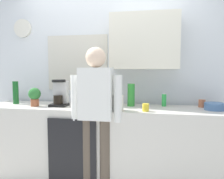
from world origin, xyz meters
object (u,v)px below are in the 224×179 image
mixing_bowl (214,106)px  storage_canister (117,103)px  bottle_clear_soda (131,95)px  cup_yellow_cup (146,107)px  potted_plant (35,96)px  coffee_maker (60,94)px  bottle_amber_beer (78,99)px  bottle_green_wine (16,93)px  person_at_sink (96,108)px  dish_soap (164,100)px  cup_terracotta_mug (202,103)px

mixing_bowl → storage_canister: (-1.07, -0.23, 0.05)m
bottle_clear_soda → cup_yellow_cup: size_ratio=3.29×
bottle_clear_soda → potted_plant: 1.20m
coffee_maker → bottle_amber_beer: bearing=-32.9°
mixing_bowl → bottle_green_wine: bearing=179.7°
bottle_amber_beer → person_at_sink: bearing=-19.8°
bottle_green_wine → dish_soap: size_ratio=1.67×
mixing_bowl → person_at_sink: size_ratio=0.14×
coffee_maker → bottle_clear_soda: size_ratio=1.18×
bottle_amber_beer → cup_terracotta_mug: 1.49m
coffee_maker → mixing_bowl: 1.83m
coffee_maker → storage_canister: coffee_maker is taller
bottle_green_wine → bottle_clear_soda: bearing=3.2°
bottle_amber_beer → cup_terracotta_mug: bottle_amber_beer is taller
cup_yellow_cup → dish_soap: size_ratio=0.47×
bottle_clear_soda → cup_terracotta_mug: bearing=5.0°
bottle_amber_beer → dish_soap: bottle_amber_beer is taller
bottle_green_wine → storage_canister: 1.43m
bottle_amber_beer → cup_yellow_cup: 0.77m
bottle_clear_soda → person_at_sink: 0.55m
bottle_clear_soda → person_at_sink: (-0.34, -0.42, -0.10)m
mixing_bowl → storage_canister: 1.10m
bottle_amber_beer → dish_soap: (0.98, 0.40, -0.04)m
coffee_maker → cup_yellow_cup: coffee_maker is taller
coffee_maker → cup_yellow_cup: 1.09m
dish_soap → person_at_sink: bearing=-146.6°
bottle_amber_beer → cup_terracotta_mug: (1.42, 0.42, -0.07)m
coffee_maker → bottle_amber_beer: size_ratio=1.43×
cup_terracotta_mug → cup_yellow_cup: (-0.66, -0.41, -0.00)m
bottle_clear_soda → cup_yellow_cup: bearing=-59.9°
potted_plant → person_at_sink: 0.86m
dish_soap → bottle_green_wine: bearing=-175.5°
bottle_amber_beer → potted_plant: bearing=169.6°
bottle_clear_soda → cup_yellow_cup: 0.40m
bottle_amber_beer → dish_soap: size_ratio=1.28×
bottle_clear_soda → dish_soap: (0.40, 0.06, -0.06)m
bottle_amber_beer → cup_yellow_cup: bearing=0.6°
bottle_clear_soda → mixing_bowl: (0.95, -0.10, -0.10)m
bottle_green_wine → dish_soap: bearing=4.5°
bottle_amber_beer → storage_canister: size_ratio=1.35×
cup_yellow_cup → person_at_sink: size_ratio=0.05×
bottle_clear_soda → bottle_green_wine: bottle_green_wine is taller
cup_terracotta_mug → cup_yellow_cup: 0.77m
storage_canister → bottle_green_wine: bearing=170.0°
storage_canister → person_at_sink: 0.24m
bottle_clear_soda → potted_plant: bearing=-168.9°
bottle_green_wine → person_at_sink: 1.24m
bottle_amber_beer → bottle_green_wine: 0.99m
bottle_green_wine → mixing_bowl: 2.48m
coffee_maker → mixing_bowl: (1.83, 0.04, -0.11)m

